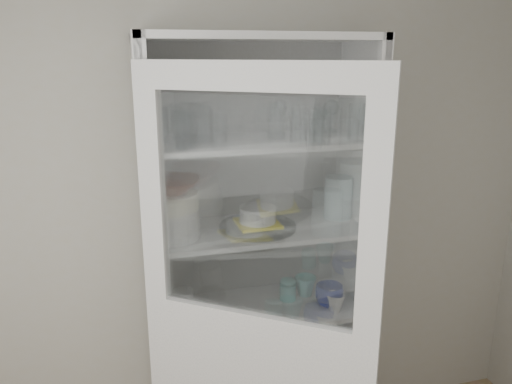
{
  "coord_description": "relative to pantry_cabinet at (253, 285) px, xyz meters",
  "views": [
    {
      "loc": [
        -0.35,
        -0.8,
        2.02
      ],
      "look_at": [
        0.2,
        1.27,
        1.42
      ],
      "focal_mm": 35.0,
      "sensor_mm": 36.0,
      "label": 1
    }
  ],
  "objects": [
    {
      "name": "glass_platter",
      "position": [
        -0.0,
        -0.1,
        0.33
      ],
      "size": [
        0.36,
        0.36,
        0.02
      ],
      "primitive_type": "cylinder",
      "rotation": [
        0.0,
        0.0,
        -0.05
      ],
      "color": "silver",
      "rests_on": "shelf_plates"
    },
    {
      "name": "cupboard_door",
      "position": [
        -0.13,
        -0.55,
        -0.07
      ],
      "size": [
        0.76,
        0.55,
        2.0
      ],
      "rotation": [
        0.0,
        0.0,
        -0.61
      ],
      "color": "silver",
      "rests_on": "floor"
    },
    {
      "name": "plate_stack_back",
      "position": [
        -0.38,
        0.02,
        0.37
      ],
      "size": [
        0.23,
        0.23,
        0.1
      ],
      "primitive_type": "cylinder",
      "color": "silver",
      "rests_on": "shelf_plates"
    },
    {
      "name": "wall_back",
      "position": [
        -0.2,
        0.16,
        0.36
      ],
      "size": [
        3.6,
        0.02,
        2.6
      ],
      "primitive_type": "cube",
      "color": "#B6B4AD",
      "rests_on": "ground"
    },
    {
      "name": "tumbler_6",
      "position": [
        0.41,
        -0.2,
        0.8
      ],
      "size": [
        0.1,
        0.1,
        0.15
      ],
      "primitive_type": "cylinder",
      "rotation": [
        0.0,
        0.0,
        -0.31
      ],
      "color": "silver",
      "rests_on": "shelf_glass"
    },
    {
      "name": "goblet_1",
      "position": [
        -0.24,
        0.06,
        0.81
      ],
      "size": [
        0.08,
        0.08,
        0.17
      ],
      "primitive_type": null,
      "color": "silver",
      "rests_on": "shelf_glass"
    },
    {
      "name": "tumbler_0",
      "position": [
        -0.32,
        -0.21,
        0.8
      ],
      "size": [
        0.09,
        0.09,
        0.16
      ],
      "primitive_type": "cylinder",
      "rotation": [
        0.0,
        0.0,
        -0.14
      ],
      "color": "silver",
      "rests_on": "shelf_glass"
    },
    {
      "name": "goblet_0",
      "position": [
        -0.28,
        0.04,
        0.81
      ],
      "size": [
        0.08,
        0.08,
        0.17
      ],
      "primitive_type": null,
      "color": "silver",
      "rests_on": "shelf_glass"
    },
    {
      "name": "mug_blue",
      "position": [
        0.34,
        -0.15,
        -0.03
      ],
      "size": [
        0.15,
        0.15,
        0.11
      ],
      "primitive_type": "imported",
      "rotation": [
        0.0,
        0.0,
        -0.13
      ],
      "color": "navy",
      "rests_on": "shelf_mugs"
    },
    {
      "name": "white_ramekin",
      "position": [
        -0.0,
        -0.1,
        0.39
      ],
      "size": [
        0.17,
        0.17,
        0.07
      ],
      "primitive_type": "cylinder",
      "rotation": [
        0.0,
        0.0,
        -0.08
      ],
      "color": "silver",
      "rests_on": "yellow_trivet"
    },
    {
      "name": "terracotta_bowl",
      "position": [
        -0.38,
        -0.11,
        0.55
      ],
      "size": [
        0.29,
        0.29,
        0.06
      ],
      "primitive_type": "imported",
      "rotation": [
        0.0,
        0.0,
        -0.23
      ],
      "color": "#592E1B",
      "rests_on": "cream_bowl"
    },
    {
      "name": "yellow_trivet",
      "position": [
        -0.0,
        -0.1,
        0.35
      ],
      "size": [
        0.19,
        0.19,
        0.01
      ],
      "primitive_type": "cube",
      "rotation": [
        0.0,
        0.0,
        0.02
      ],
      "color": "yellow",
      "rests_on": "glass_platter"
    },
    {
      "name": "tumbler_5",
      "position": [
        0.24,
        -0.22,
        0.79
      ],
      "size": [
        0.08,
        0.08,
        0.15
      ],
      "primitive_type": "cylinder",
      "rotation": [
        0.0,
        0.0,
        -0.06
      ],
      "color": "silver",
      "rests_on": "shelf_glass"
    },
    {
      "name": "plate_stack_front",
      "position": [
        -0.38,
        -0.11,
        0.38
      ],
      "size": [
        0.24,
        0.24,
        0.13
      ],
      "primitive_type": "cylinder",
      "color": "silver",
      "rests_on": "shelf_plates"
    },
    {
      "name": "tumbler_1",
      "position": [
        -0.32,
        -0.19,
        0.79
      ],
      "size": [
        0.08,
        0.08,
        0.13
      ],
      "primitive_type": "cylinder",
      "rotation": [
        0.0,
        0.0,
        0.18
      ],
      "color": "silver",
      "rests_on": "shelf_glass"
    },
    {
      "name": "tin_box",
      "position": [
        0.03,
        -0.09,
        -0.45
      ],
      "size": [
        0.24,
        0.21,
        0.06
      ],
      "primitive_type": "cube",
      "rotation": [
        0.0,
        0.0,
        -0.43
      ],
      "color": "#A6A6A6",
      "rests_on": "shelf_bot"
    },
    {
      "name": "goblet_3",
      "position": [
        0.39,
        0.03,
        0.8
      ],
      "size": [
        0.07,
        0.07,
        0.17
      ],
      "primitive_type": null,
      "color": "silver",
      "rests_on": "shelf_glass"
    },
    {
      "name": "tumbler_4",
      "position": [
        0.22,
        -0.22,
        0.79
      ],
      "size": [
        0.07,
        0.07,
        0.14
      ],
      "primitive_type": "cylinder",
      "rotation": [
        0.0,
        0.0,
        -0.06
      ],
      "color": "silver",
      "rests_on": "shelf_glass"
    },
    {
      "name": "measuring_cups",
      "position": [
        -0.35,
        -0.16,
        -0.06
      ],
      "size": [
        0.11,
        0.11,
        0.04
      ],
      "primitive_type": "cylinder",
      "color": "#B3B3B4",
      "rests_on": "shelf_mugs"
    },
    {
      "name": "tumbler_8",
      "position": [
        -0.32,
        -0.05,
        0.8
      ],
      "size": [
        0.08,
        0.08,
        0.15
      ],
      "primitive_type": "cylinder",
      "rotation": [
        0.0,
        0.0,
        -0.06
      ],
      "color": "silver",
      "rests_on": "shelf_glass"
    },
    {
      "name": "cream_dish",
      "position": [
        -0.15,
        -0.08,
        -0.44
      ],
      "size": [
        0.28,
        0.28,
        0.07
      ],
      "primitive_type": "imported",
      "rotation": [
        0.0,
        0.0,
        -0.21
      ],
      "color": "silver",
      "rests_on": "shelf_bot"
    },
    {
      "name": "grey_bowl_stack",
      "position": [
        0.41,
        -0.04,
        0.42
      ],
      "size": [
        0.13,
        0.13,
        0.2
      ],
      "primitive_type": "cylinder",
      "color": "#ACBEC1",
      "rests_on": "shelf_plates"
    },
    {
      "name": "teal_jar",
      "position": [
        0.17,
        -0.04,
        -0.03
      ],
      "size": [
        0.08,
        0.08,
        0.1
      ],
      "color": "#1C827C",
      "rests_on": "shelf_mugs"
    },
    {
      "name": "pantry_cabinet",
      "position": [
        0.0,
        0.0,
        0.0
      ],
      "size": [
        1.0,
        0.45,
        2.1
      ],
      "color": "silver",
      "rests_on": "floor"
    },
    {
      "name": "tumbler_3",
      "position": [
        0.15,
        -0.19,
        0.79
      ],
      "size": [
        0.09,
        0.09,
        0.15
      ],
      "primitive_type": "cylinder",
      "rotation": [
        0.0,
        0.0,
        -0.18
      ],
      "color": "silver",
      "rests_on": "shelf_glass"
    },
    {
      "name": "goblet_2",
      "position": [
        0.13,
        0.03,
        0.81
      ],
      "size": [
        0.08,
        0.08,
        0.17
      ],
      "primitive_type": null,
      "color": "silver",
      "rests_on": "shelf_glass"
    },
    {
      "name": "tumbler_10",
      "position": [
        0.08,
        -0.09,
        0.8
      ],
      "size": [
        0.09,
        0.09,
        0.15
      ],
      "primitive_type": "cylinder",
      "rotation": [
        0.0,
        0.0,
        0.22
      ],
      "color": "silver",
      "rests_on": "shelf_glass"
    },
    {
      "name": "mug_white",
      "position": [
        0.34,
        -0.2,
        -0.04
      ],
      "size": [
        0.11,
        0.11,
        0.08
      ],
      "primitive_type": "imported",
      "rotation": [
        0.0,
        0.0,
        -0.33
      ],
      "color": "silver",
      "rests_on": "shelf_mugs"
    },
    {
      "name": "white_canister",
      "position": [
        -0.35,
        -0.06,
        -0.02
      ],
      "size": [
        0.11,
        0.11,
        0.12
      ],
      "primitive_type": "cylinder",
      "rotation": [
        0.0,
        0.0,
        -0.05
      ],
      "color": "silver",
      "rests_on": "shelf_mugs"
    },
    {
      "name": "tumbler_7",
      "position": [
        -0.41,
        -0.06,
        0.8
      ],
      "size": [
        0.1,
        0.1,
        0.15
      ],
      "primitive_type": "cylinder",
      "rotation": [
        0.0,
        0.0,
        -0.39
      ],
      "color": "silver",
      "rests_on": "shelf_glass"
    },
    {
      "name": "mug_teal",
      "position": [
        0.26,
        -0.02,
        -0.03
      ],
      "size": [
        0.12,
        0.12,
        0.1
      ],
      "primitive_type": "imported",
      "rotation": [
        0.0,
        0.0,
        -0.17
      ],
      "color": "#1C827C",
      "rests_on": "shelf_mugs"
    },
    {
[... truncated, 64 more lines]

